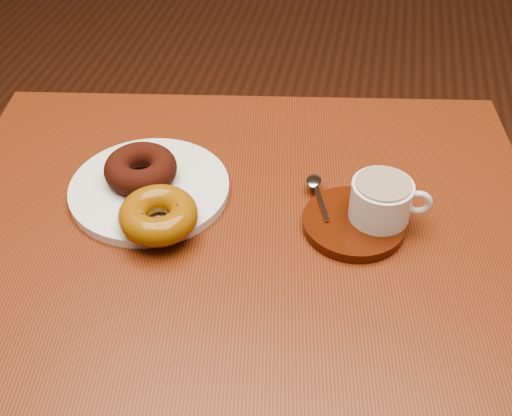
% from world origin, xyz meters
% --- Properties ---
extents(cafe_table, '(0.94, 0.76, 0.80)m').
position_xyz_m(cafe_table, '(0.21, 0.07, 0.67)').
color(cafe_table, '#632B15').
rests_on(cafe_table, ground).
extents(donut_plate, '(0.25, 0.25, 0.01)m').
position_xyz_m(donut_plate, '(0.06, 0.10, 0.80)').
color(donut_plate, silver).
rests_on(donut_plate, cafe_table).
extents(donut_cinnamon, '(0.14, 0.14, 0.04)m').
position_xyz_m(donut_cinnamon, '(0.05, 0.11, 0.83)').
color(donut_cinnamon, '#36120A').
rests_on(donut_cinnamon, donut_plate).
extents(donut_caramel, '(0.12, 0.12, 0.04)m').
position_xyz_m(donut_caramel, '(0.11, 0.02, 0.83)').
color(donut_caramel, '#86530E').
rests_on(donut_caramel, donut_plate).
extents(saucer, '(0.17, 0.17, 0.02)m').
position_xyz_m(saucer, '(0.36, 0.08, 0.80)').
color(saucer, '#3C1508').
rests_on(saucer, cafe_table).
extents(coffee_cup, '(0.11, 0.08, 0.06)m').
position_xyz_m(coffee_cup, '(0.40, 0.10, 0.84)').
color(coffee_cup, silver).
rests_on(coffee_cup, saucer).
extents(teaspoon, '(0.04, 0.10, 0.01)m').
position_xyz_m(teaspoon, '(0.30, 0.14, 0.81)').
color(teaspoon, silver).
rests_on(teaspoon, saucer).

